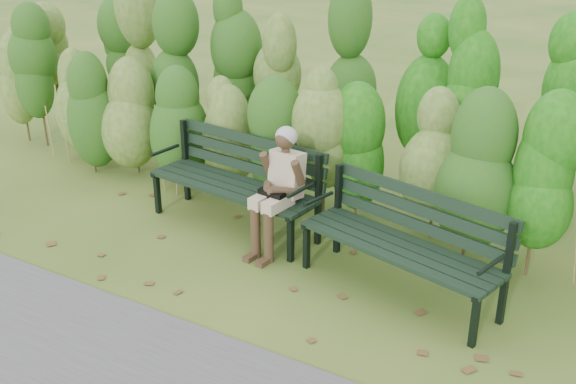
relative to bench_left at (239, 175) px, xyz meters
The scene contains 6 objects.
ground 1.33m from the bench_left, 43.48° to the right, with size 80.00×80.00×0.00m, color #32541B.
hedge_band 1.52m from the bench_left, 49.66° to the left, with size 11.04×1.67×2.42m.
leaf_litter 1.45m from the bench_left, 43.76° to the right, with size 5.91×2.20×0.01m.
bench_left is the anchor object (origin of this frame).
bench_right 2.05m from the bench_left, 10.56° to the right, with size 1.95×1.04×0.93m.
seated_woman 0.72m from the bench_left, 22.41° to the right, with size 0.48×0.70×1.26m.
Camera 1 is at (2.87, -4.59, 3.24)m, focal length 42.00 mm.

